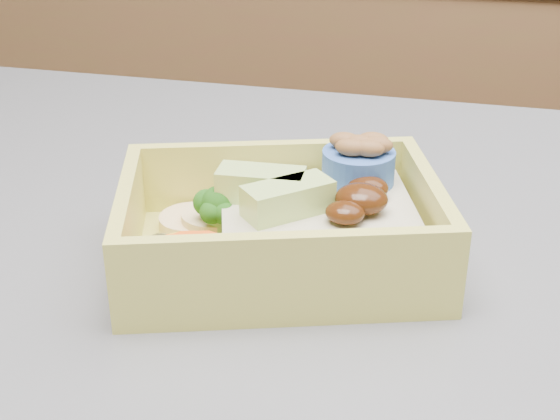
# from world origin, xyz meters

# --- Properties ---
(bento_box) EXTENTS (0.19, 0.17, 0.06)m
(bento_box) POSITION_xyz_m (-0.16, 0.03, 0.94)
(bento_box) COLOR #D4CD57
(bento_box) RESTS_ON island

